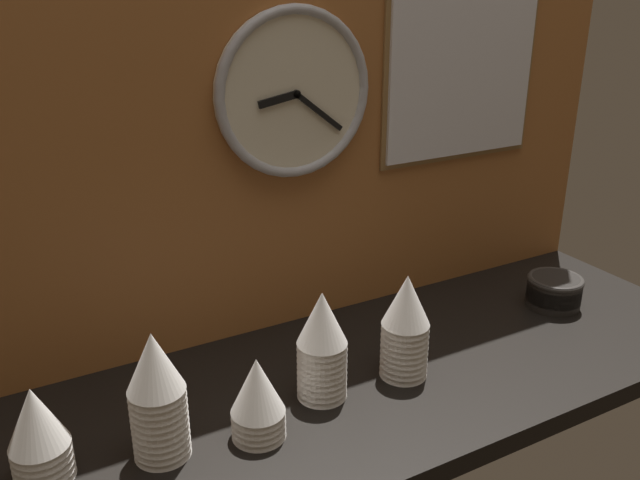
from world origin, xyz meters
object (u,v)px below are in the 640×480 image
Objects in this scene: cup_stack_far_left at (38,434)px; cup_stack_center_left at (258,398)px; cup_stack_center at (322,345)px; cup_stack_left at (157,396)px; cup_stack_center_right at (405,326)px; menu_board at (465,39)px; bowl_stack_far_right at (554,290)px; wall_clock at (294,93)px.

cup_stack_far_left reaches higher than cup_stack_center_left.
cup_stack_left is at bearing -176.92° from cup_stack_center.
cup_stack_center_left is 0.67× the size of cup_stack_left.
menu_board reaches higher than cup_stack_center_right.
cup_stack_center_left is at bearing -12.25° from cup_stack_left.
cup_stack_center reaches higher than bowl_stack_far_right.
cup_stack_center is 0.39× the size of menu_board.
cup_stack_center is at bearing 3.08° from cup_stack_left.
cup_stack_left is 0.41× the size of menu_board.
cup_stack_far_left is 0.48× the size of wall_clock.
cup_stack_left is at bearing -179.92° from cup_stack_center_right.
cup_stack_left is at bearing -11.41° from cup_stack_far_left.
wall_clock is at bearing 158.87° from bowl_stack_far_right.
wall_clock reaches higher than cup_stack_center_right.
cup_stack_center is (47.26, -1.87, 2.42)cm from cup_stack_far_left.
menu_board is at bearing 120.40° from bowl_stack_far_right.
cup_stack_far_left is 73.88cm from wall_clock.
wall_clock is (38.56, 27.73, 38.87)cm from cup_stack_left.
menu_board is (97.79, 25.13, 49.96)cm from cup_stack_far_left.
cup_stack_center_left is 88.52cm from menu_board.
cup_stack_left is (17.26, -3.48, 3.02)cm from cup_stack_far_left.
cup_stack_center is at bearing -2.27° from cup_stack_far_left.
bowl_stack_far_right is 74.71cm from wall_clock.
cup_stack_center_left is at bearing -173.90° from cup_stack_center_right.
cup_stack_far_left is at bearing 176.95° from cup_stack_center_right.
cup_stack_center and cup_stack_center_right have the same top height.
menu_board is (41.97, 0.89, 8.07)cm from wall_clock.
cup_stack_center is at bearing 18.48° from cup_stack_center_left.
cup_stack_center_right is (16.89, -1.55, 0.00)cm from cup_stack_center.
cup_stack_far_left is 110.89cm from bowl_stack_far_right.
cup_stack_center_left is at bearing -172.86° from bowl_stack_far_right.
cup_stack_center_left is 1.17× the size of bowl_stack_far_right.
cup_stack_center is 15.83cm from cup_stack_center_left.
cup_stack_left reaches higher than cup_stack_far_left.
cup_stack_center is 1.41× the size of cup_stack_center_left.
menu_board reaches higher than cup_stack_left.
cup_stack_center is at bearing -108.13° from wall_clock.
cup_stack_far_left is 64.29cm from cup_stack_center_right.
wall_clock is at bearing 106.77° from cup_stack_center_right.
cup_stack_center_right is (46.90, 0.07, -0.60)cm from cup_stack_left.
cup_stack_far_left is 1.08× the size of cup_stack_center_left.
bowl_stack_far_right is at bearing 7.85° from cup_stack_center_right.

